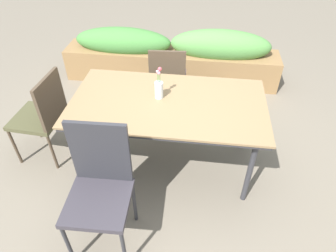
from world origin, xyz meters
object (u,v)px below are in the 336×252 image
object	(u,v)px
chair_end_left	(43,113)
planter_box	(172,56)
dining_table	(168,107)
chair_near_left	(100,184)
flower_vase	(159,88)
chair_far_side	(168,77)

from	to	relation	value
chair_end_left	planter_box	world-z (taller)	chair_end_left
chair_end_left	dining_table	bearing A→B (deg)	-86.35
chair_near_left	flower_vase	size ratio (longest dim) A/B	3.61
planter_box	chair_end_left	bearing A→B (deg)	-122.20
chair_near_left	chair_end_left	world-z (taller)	chair_near_left
chair_far_side	chair_near_left	bearing A→B (deg)	-103.50
dining_table	chair_near_left	size ratio (longest dim) A/B	1.61
chair_far_side	chair_near_left	size ratio (longest dim) A/B	0.85
dining_table	chair_near_left	xyz separation A→B (m)	(-0.37, -0.79, -0.12)
chair_far_side	chair_near_left	world-z (taller)	chair_near_left
chair_end_left	planter_box	distance (m)	1.91
flower_vase	planter_box	bearing A→B (deg)	92.73
chair_far_side	chair_end_left	distance (m)	1.34
dining_table	chair_near_left	bearing A→B (deg)	-115.30
chair_far_side	flower_vase	distance (m)	0.83
dining_table	planter_box	size ratio (longest dim) A/B	0.58
chair_near_left	chair_far_side	bearing A→B (deg)	-101.53
dining_table	chair_end_left	distance (m)	1.19
chair_far_side	flower_vase	world-z (taller)	flower_vase
chair_near_left	flower_vase	distance (m)	0.93
dining_table	flower_vase	distance (m)	0.18
chair_end_left	flower_vase	world-z (taller)	flower_vase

